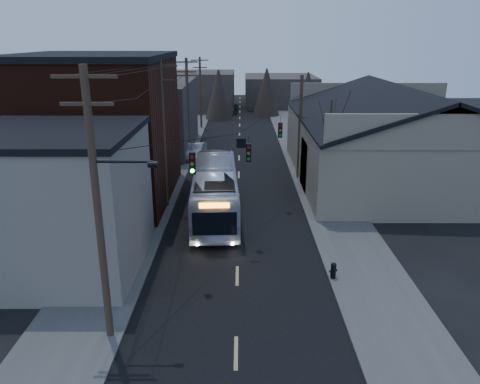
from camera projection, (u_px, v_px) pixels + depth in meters
name	position (u px, v px, depth m)	size (l,w,h in m)	color
road_surface	(239.00, 163.00, 44.21)	(9.00, 110.00, 0.02)	black
sidewalk_left	(170.00, 163.00, 44.21)	(4.00, 110.00, 0.12)	#474744
sidewalk_right	(308.00, 163.00, 44.18)	(4.00, 110.00, 0.12)	#474744
building_clapboard	(56.00, 203.00, 23.20)	(8.00, 8.00, 7.00)	slate
building_brick	(98.00, 131.00, 33.17)	(10.00, 12.00, 10.00)	#33130B
building_left_far	(148.00, 116.00, 48.82)	(9.00, 14.00, 7.00)	#38312D
warehouse	(396.00, 147.00, 38.59)	(16.16, 20.60, 7.73)	#81715E
building_far_left	(203.00, 91.00, 76.50)	(10.00, 12.00, 6.00)	#38312D
building_far_right	(280.00, 91.00, 81.38)	(12.00, 14.00, 5.00)	#38312D
bare_tree	(329.00, 150.00, 33.58)	(0.40, 0.40, 7.20)	black
utility_lines	(199.00, 122.00, 37.10)	(11.24, 45.28, 10.50)	#382B1E
bus	(215.00, 191.00, 30.94)	(2.81, 12.02, 3.35)	silver
parked_car	(195.00, 151.00, 45.70)	(1.57, 4.51, 1.49)	#9A9DA1
fire_hydrant	(333.00, 270.00, 22.78)	(0.40, 0.28, 0.82)	black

